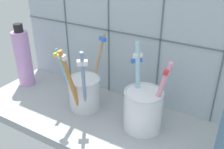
{
  "coord_description": "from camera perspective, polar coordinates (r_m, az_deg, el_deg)",
  "views": [
    {
      "loc": [
        23.98,
        -38.57,
        36.59
      ],
      "look_at": [
        0.0,
        1.72,
        12.45
      ],
      "focal_mm": 41.33,
      "sensor_mm": 36.0,
      "label": 1
    }
  ],
  "objects": [
    {
      "name": "tile_wall_back",
      "position": [
        0.58,
        5.36,
        13.0
      ],
      "size": [
        64.0,
        2.2,
        45.0
      ],
      "color": "#B2C1CC",
      "rests_on": "ground"
    },
    {
      "name": "counter_slab",
      "position": [
        0.58,
        -0.89,
        -10.84
      ],
      "size": [
        64.0,
        22.0,
        2.0
      ],
      "primitive_type": "cube",
      "color": "#9EA3A8",
      "rests_on": "ground"
    },
    {
      "name": "toothbrush_cup_right",
      "position": [
        0.53,
        6.88,
        -7.31
      ],
      "size": [
        10.42,
        10.09,
        17.85
      ],
      "color": "white",
      "rests_on": "counter_slab"
    },
    {
      "name": "toothbrush_cup_left",
      "position": [
        0.59,
        -6.2,
        -3.6
      ],
      "size": [
        10.01,
        13.58,
        16.52
      ],
      "color": "silver",
      "rests_on": "counter_slab"
    },
    {
      "name": "soap_bottle",
      "position": [
        0.71,
        -19.03,
        3.53
      ],
      "size": [
        4.14,
        4.14,
        16.74
      ],
      "color": "#D49ADE",
      "rests_on": "counter_slab"
    }
  ]
}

